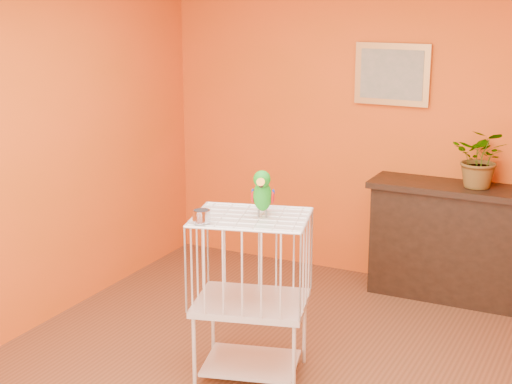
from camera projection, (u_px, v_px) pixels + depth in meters
The scene contains 7 objects.
room_shell at pixel (277, 142), 4.45m from camera, with size 4.50×4.50×4.50m.
console_cabinet at pixel (447, 241), 6.25m from camera, with size 1.26×0.45×0.94m.
potted_plant at pixel (482, 164), 6.02m from camera, with size 0.42×0.46×0.36m, color #26722D.
framed_picture at pixel (392, 74), 6.33m from camera, with size 0.62×0.04×0.50m.
birdcage at pixel (251, 295), 4.94m from camera, with size 0.81×0.70×1.07m.
feed_cup at pixel (201, 216), 4.66m from camera, with size 0.11×0.11×0.08m, color silver.
parrot at pixel (263, 193), 4.77m from camera, with size 0.16×0.27×0.30m.
Camera 1 is at (1.84, -3.98, 2.44)m, focal length 55.00 mm.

